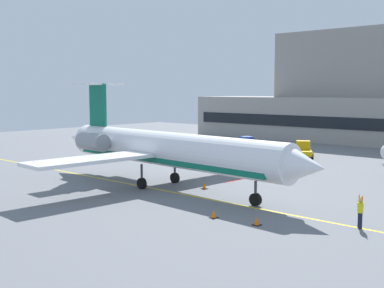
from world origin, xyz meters
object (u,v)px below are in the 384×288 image
Objects in this scene: pushback_tractor at (249,145)px; regional_jet at (164,149)px; marshaller at (360,212)px; baggage_tug at (303,150)px; belt_loader at (282,161)px.

regional_jet is at bearing -69.53° from pushback_tractor.
regional_jet reaches higher than marshaller.
pushback_tractor is at bearing 176.49° from baggage_tug.
pushback_tractor is 15.49m from belt_loader.
regional_jet is 15.19× the size of marshaller.
regional_jet reaches higher than baggage_tug.
regional_jet is 7.35× the size of pushback_tractor.
baggage_tug is 8.53m from pushback_tractor.
baggage_tug reaches higher than belt_loader.
baggage_tug is at bearing 125.80° from marshaller.
regional_jet is 17.83m from marshaller.
belt_loader is at bearing 80.99° from regional_jet.
belt_loader is at bearing -72.10° from baggage_tug.
marshaller is (17.66, -1.16, -2.21)m from regional_jet.
marshaller is at bearing -46.04° from belt_loader.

